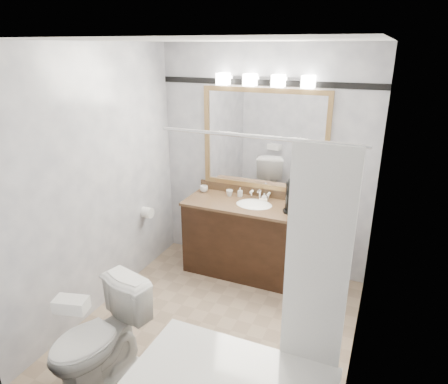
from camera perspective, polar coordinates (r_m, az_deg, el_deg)
The scene contains 14 objects.
room at distance 3.29m, azimuth -1.30°, elevation -1.43°, with size 2.42×2.62×2.52m.
vanity at distance 4.49m, azimuth 4.18°, elevation -6.60°, with size 1.53×0.58×0.97m.
mirror at distance 4.37m, azimuth 5.70°, elevation 7.38°, with size 1.40×0.04×1.10m.
vanity_light_bar at distance 4.22m, azimuth 5.77°, elevation 15.65°, with size 1.02×0.14×0.12m.
accent_stripe at distance 4.28m, azimuth 6.03°, elevation 15.26°, with size 2.40×0.01×0.06m, color black.
tp_roll at distance 4.56m, azimuth -10.90°, elevation -2.90°, with size 0.12×0.12×0.11m, color white.
toilet at distance 3.33m, azimuth -17.54°, elevation -19.34°, with size 0.44×0.77×0.79m, color white.
tissue_box at distance 2.96m, azimuth -21.00°, elevation -14.78°, with size 0.22×0.12×0.09m, color white.
coffee_maker at distance 4.15m, azimuth 9.83°, elevation -0.26°, with size 0.18×0.23×0.35m.
cup_left at distance 4.67m, azimuth -2.89°, elevation 0.46°, with size 0.09×0.09×0.07m, color white.
cup_right at distance 4.54m, azimuth 0.80°, elevation -0.13°, with size 0.08×0.08×0.07m, color white.
soap_bottle_a at distance 4.52m, azimuth 2.32°, elevation -0.01°, with size 0.05×0.05×0.10m, color white.
soap_bottle_b at distance 4.43m, azimuth 5.77°, elevation -0.66°, with size 0.06×0.06×0.08m, color white.
soap_bar at distance 4.40m, azimuth 5.59°, elevation -1.19°, with size 0.09×0.06×0.03m, color beige.
Camera 1 is at (1.27, -2.78, 2.47)m, focal length 32.00 mm.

